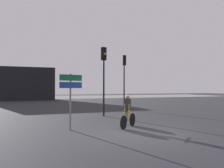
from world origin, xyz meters
TOP-DOWN VIEW (x-y plane):
  - ground_plane at (0.00, 0.00)m, footprint 120.00×120.00m
  - water_strip at (0.00, 39.41)m, footprint 80.00×16.00m
  - distant_building at (-6.32, 29.41)m, footprint 10.41×4.00m
  - traffic_light_center at (0.27, 6.04)m, footprint 0.39×0.41m
  - traffic_light_far_right at (3.43, 9.91)m, footprint 0.32×0.34m
  - direction_sign_post at (-2.70, 1.71)m, footprint 1.07×0.30m
  - cyclist at (-0.01, 1.33)m, footprint 1.30×1.17m

SIDE VIEW (x-z plane):
  - ground_plane at x=0.00m, z-range 0.00..0.00m
  - water_strip at x=0.00m, z-range 0.00..0.01m
  - cyclist at x=-0.01m, z-range 0.01..1.63m
  - direction_sign_post at x=-2.70m, z-range 0.49..3.09m
  - distant_building at x=-6.32m, z-range 0.00..5.22m
  - traffic_light_center at x=0.27m, z-range 0.91..5.68m
  - traffic_light_far_right at x=3.43m, z-range 0.93..5.86m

